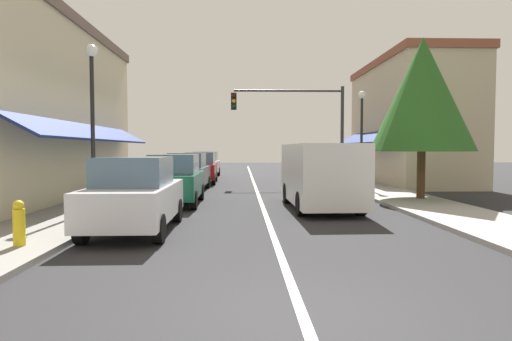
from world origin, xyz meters
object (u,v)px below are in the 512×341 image
street_lamp_left_near (92,101)px  fire_hydrant (19,223)px  traffic_signal_mast_arm (302,116)px  street_lamp_right_mid (362,123)px  parked_car_second_left (175,180)px  van_in_lane (320,174)px  parked_car_distant_left (206,164)px  parked_car_third_left (188,172)px  tree_right_near (422,95)px  parked_car_far_left (201,168)px  parked_car_nearest_left (135,195)px

street_lamp_left_near → fire_hydrant: bearing=-87.7°
traffic_signal_mast_arm → street_lamp_right_mid: bearing=-51.7°
parked_car_second_left → van_in_lane: 5.07m
parked_car_distant_left → street_lamp_right_mid: street_lamp_right_mid is taller
parked_car_second_left → traffic_signal_mast_arm: bearing=55.8°
street_lamp_right_mid → fire_hydrant: street_lamp_right_mid is taller
parked_car_distant_left → van_in_lane: size_ratio=0.79×
parked_car_third_left → tree_right_near: 10.64m
parked_car_second_left → parked_car_third_left: same height
street_lamp_right_mid → street_lamp_left_near: bearing=-143.4°
parked_car_second_left → tree_right_near: tree_right_near is taller
tree_right_near → street_lamp_left_near: bearing=-165.4°
van_in_lane → fire_hydrant: size_ratio=6.01×
van_in_lane → parked_car_far_left: bearing=113.0°
van_in_lane → fire_hydrant: van_in_lane is taller
tree_right_near → street_lamp_right_mid: bearing=101.8°
street_lamp_right_mid → tree_right_near: 4.81m
parked_car_far_left → parked_car_distant_left: size_ratio=1.00×
parked_car_second_left → traffic_signal_mast_arm: size_ratio=0.67×
parked_car_distant_left → traffic_signal_mast_arm: (5.77, -6.74, 2.87)m
parked_car_nearest_left → fire_hydrant: (-1.72, -1.97, -0.33)m
parked_car_second_left → street_lamp_left_near: 3.94m
parked_car_nearest_left → parked_car_second_left: 5.09m
parked_car_third_left → tree_right_near: bearing=-23.8°
parked_car_far_left → traffic_signal_mast_arm: 6.41m
parked_car_nearest_left → parked_car_second_left: same height
parked_car_second_left → parked_car_third_left: 5.02m
parked_car_nearest_left → street_lamp_right_mid: street_lamp_right_mid is taller
street_lamp_left_near → fire_hydrant: size_ratio=5.78×
parked_car_second_left → parked_car_distant_left: 15.13m
parked_car_nearest_left → van_in_lane: bearing=37.0°
van_in_lane → fire_hydrant: bearing=-140.6°
parked_car_far_left → parked_car_second_left: bearing=-91.1°
parked_car_nearest_left → parked_car_third_left: size_ratio=0.99×
parked_car_second_left → parked_car_far_left: 9.62m
parked_car_distant_left → tree_right_near: tree_right_near is taller
parked_car_distant_left → parked_car_far_left: bearing=-86.8°
van_in_lane → street_lamp_right_mid: bearing=62.7°
street_lamp_left_near → street_lamp_right_mid: bearing=36.6°
tree_right_near → fire_hydrant: bearing=-144.8°
parked_car_third_left → parked_car_far_left: bearing=89.3°
parked_car_third_left → street_lamp_left_near: (-1.91, -7.26, 2.49)m
street_lamp_left_near → tree_right_near: size_ratio=0.83×
van_in_lane → traffic_signal_mast_arm: size_ratio=0.85×
parked_car_nearest_left → van_in_lane: (5.08, 3.89, 0.27)m
parked_car_third_left → tree_right_near: tree_right_near is taller
parked_car_third_left → street_lamp_right_mid: bearing=3.5°
parked_car_nearest_left → parked_car_far_left: size_ratio=1.00×
parked_car_nearest_left → parked_car_far_left: (0.18, 14.70, 0.00)m
parked_car_second_left → van_in_lane: size_ratio=0.79×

